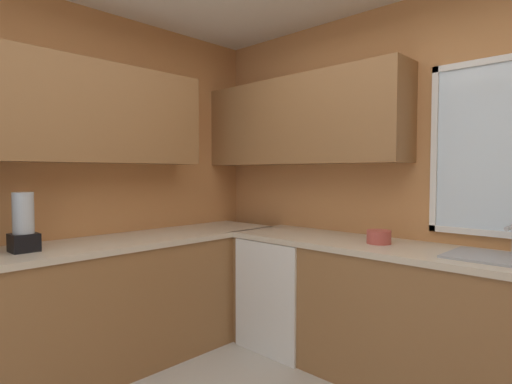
{
  "coord_description": "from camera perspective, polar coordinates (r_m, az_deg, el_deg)",
  "views": [
    {
      "loc": [
        1.17,
        -1.12,
        1.38
      ],
      "look_at": [
        -0.51,
        0.64,
        1.27
      ],
      "focal_mm": 28.85,
      "sensor_mm": 36.0,
      "label": 1
    }
  ],
  "objects": [
    {
      "name": "blender_appliance",
      "position": [
        2.86,
        -29.54,
        -4.01
      ],
      "size": [
        0.15,
        0.15,
        0.36
      ],
      "color": "black",
      "rests_on": "counter_run_left"
    },
    {
      "name": "counter_run_back",
      "position": [
        2.88,
        22.84,
        -16.29
      ],
      "size": [
        2.93,
        0.65,
        0.9
      ],
      "color": "olive",
      "rests_on": "ground_plane"
    },
    {
      "name": "sink_assembly",
      "position": [
        2.66,
        31.51,
        -7.82
      ],
      "size": [
        0.6,
        0.4,
        0.19
      ],
      "color": "#9EA0A5",
      "rests_on": "counter_run_back"
    },
    {
      "name": "counter_run_left",
      "position": [
        3.09,
        -23.51,
        -15.02
      ],
      "size": [
        0.65,
        3.22,
        0.9
      ],
      "color": "olive",
      "rests_on": "ground_plane"
    },
    {
      "name": "dishwasher",
      "position": [
        3.4,
        4.54,
        -13.57
      ],
      "size": [
        0.6,
        0.6,
        0.86
      ],
      "primitive_type": "cube",
      "color": "white",
      "rests_on": "ground_plane"
    },
    {
      "name": "bowl",
      "position": [
        2.9,
        16.67,
        -5.99
      ],
      "size": [
        0.16,
        0.16,
        0.09
      ],
      "primitive_type": "cylinder",
      "color": "#B74C42",
      "rests_on": "counter_run_back"
    },
    {
      "name": "room_shell",
      "position": [
        2.24,
        -0.3,
        12.26
      ],
      "size": [
        3.84,
        3.61,
        2.66
      ],
      "color": "#C6844C",
      "rests_on": "ground_plane"
    }
  ]
}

